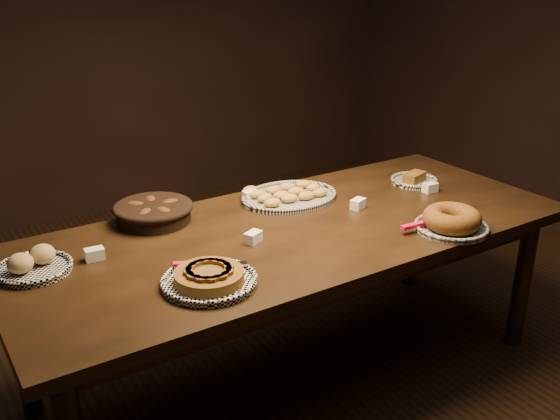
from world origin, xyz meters
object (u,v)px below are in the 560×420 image
madeleine_platter (288,195)px  bundt_cake_plate (452,221)px  apple_tart_plate (209,278)px  buffet_table (295,243)px

madeleine_platter → bundt_cake_plate: bundt_cake_plate is taller
bundt_cake_plate → apple_tart_plate: bearing=157.9°
buffet_table → madeleine_platter: 0.35m
apple_tart_plate → bundt_cake_plate: bearing=10.6°
buffet_table → apple_tart_plate: apple_tart_plate is taller
madeleine_platter → apple_tart_plate: bearing=-152.9°
buffet_table → madeleine_platter: size_ratio=5.13×
buffet_table → madeleine_platter: madeleine_platter is taller
madeleine_platter → bundt_cake_plate: bearing=-72.6°
madeleine_platter → bundt_cake_plate: size_ratio=1.30×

